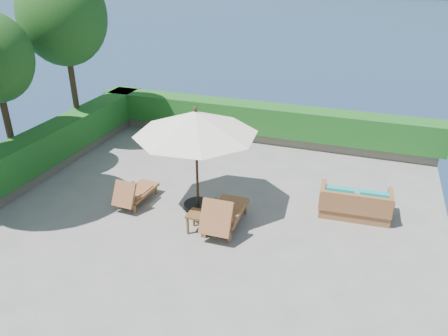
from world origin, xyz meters
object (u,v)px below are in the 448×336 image
(lounge_right, at_px, (224,213))
(side_table, at_px, (198,217))
(lounge_left, at_px, (134,192))
(wicker_loveseat, at_px, (355,204))
(patio_umbrella, at_px, (196,124))

(lounge_right, distance_m, side_table, 0.64)
(lounge_left, height_order, side_table, lounge_left)
(side_table, bearing_deg, wicker_loveseat, 29.51)
(lounge_right, relative_size, wicker_loveseat, 0.99)
(lounge_left, bearing_deg, lounge_right, -4.19)
(patio_umbrella, height_order, lounge_right, patio_umbrella)
(lounge_right, height_order, wicker_loveseat, lounge_right)
(lounge_right, distance_m, wicker_loveseat, 3.44)
(lounge_left, xyz_separation_m, lounge_right, (2.68, -0.35, 0.08))
(patio_umbrella, relative_size, lounge_left, 2.63)
(patio_umbrella, bearing_deg, side_table, -67.76)
(side_table, distance_m, wicker_loveseat, 4.08)
(lounge_right, bearing_deg, patio_umbrella, 142.35)
(patio_umbrella, bearing_deg, wicker_loveseat, 13.40)
(lounge_right, xyz_separation_m, side_table, (-0.56, -0.32, -0.02))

